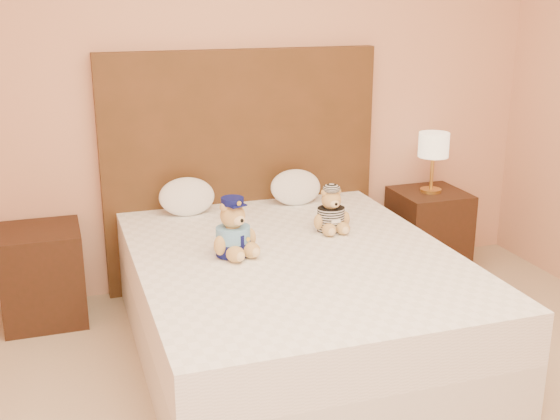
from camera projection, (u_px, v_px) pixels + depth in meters
The scene contains 9 objects.
bed at pixel (294, 302), 3.68m from camera, with size 1.60×2.00×0.55m.
headboard at pixel (242, 170), 4.45m from camera, with size 1.75×0.08×1.50m, color #513018.
nightstand_left at pixel (43, 275), 4.03m from camera, with size 0.45×0.45×0.55m, color #331A10.
nightstand_right at pixel (428, 230), 4.78m from camera, with size 0.45×0.45×0.55m, color #331A10.
lamp at pixel (434, 148), 4.60m from camera, with size 0.20×0.20×0.40m.
teddy_police at pixel (233, 227), 3.52m from camera, with size 0.26×0.25×0.30m, color tan, non-canonical shape.
teddy_prisoner at pixel (331, 210), 3.89m from camera, with size 0.22×0.21×0.25m, color tan, non-canonical shape.
pillow_left at pixel (187, 195), 4.19m from camera, with size 0.34×0.22×0.24m, color white.
pillow_right at pixel (296, 186), 4.40m from camera, with size 0.33×0.21×0.23m, color white.
Camera 1 is at (-1.13, -1.97, 1.84)m, focal length 45.00 mm.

